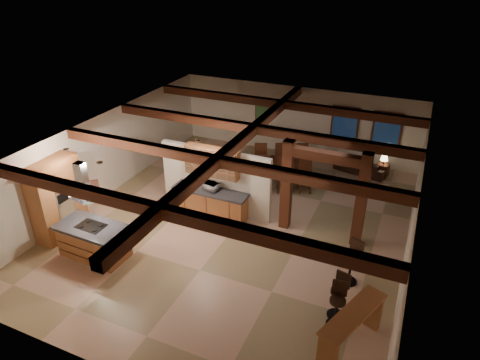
# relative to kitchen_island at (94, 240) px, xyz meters

# --- Properties ---
(ground) EXTENTS (12.00, 12.00, 0.00)m
(ground) POSITION_rel_kitchen_island_xyz_m (3.02, 3.07, -0.50)
(ground) COLOR tan
(ground) RESTS_ON ground
(room_walls) EXTENTS (12.00, 12.00, 12.00)m
(room_walls) POSITION_rel_kitchen_island_xyz_m (3.02, 3.07, 1.28)
(room_walls) COLOR silver
(room_walls) RESTS_ON ground
(ceiling_beams) EXTENTS (10.00, 12.00, 0.28)m
(ceiling_beams) POSITION_rel_kitchen_island_xyz_m (3.02, 3.07, 2.26)
(ceiling_beams) COLOR #412310
(ceiling_beams) RESTS_ON room_walls
(timber_posts) EXTENTS (2.50, 0.30, 2.90)m
(timber_posts) POSITION_rel_kitchen_island_xyz_m (5.52, 3.57, 1.27)
(timber_posts) COLOR #412310
(timber_posts) RESTS_ON ground
(partition_wall) EXTENTS (3.80, 0.18, 2.20)m
(partition_wall) POSITION_rel_kitchen_island_xyz_m (2.02, 3.57, 0.60)
(partition_wall) COLOR silver
(partition_wall) RESTS_ON ground
(pantry_cabinet) EXTENTS (0.67, 1.60, 2.40)m
(pantry_cabinet) POSITION_rel_kitchen_island_xyz_m (-1.64, 0.47, 0.70)
(pantry_cabinet) COLOR #A46535
(pantry_cabinet) RESTS_ON ground
(back_counter) EXTENTS (2.50, 0.66, 0.94)m
(back_counter) POSITION_rel_kitchen_island_xyz_m (2.02, 3.18, -0.02)
(back_counter) COLOR #A46535
(back_counter) RESTS_ON ground
(upper_display_cabinet) EXTENTS (1.80, 0.36, 0.95)m
(upper_display_cabinet) POSITION_rel_kitchen_island_xyz_m (2.02, 3.38, 1.35)
(upper_display_cabinet) COLOR #A46535
(upper_display_cabinet) RESTS_ON partition_wall
(range_hood) EXTENTS (1.10, 1.10, 1.40)m
(range_hood) POSITION_rel_kitchen_island_xyz_m (0.00, 0.00, 1.29)
(range_hood) COLOR silver
(range_hood) RESTS_ON room_walls
(back_windows) EXTENTS (2.70, 0.07, 1.70)m
(back_windows) POSITION_rel_kitchen_island_xyz_m (5.82, 9.01, 1.00)
(back_windows) COLOR #412310
(back_windows) RESTS_ON room_walls
(framed_art) EXTENTS (0.65, 0.05, 0.85)m
(framed_art) POSITION_rel_kitchen_island_xyz_m (1.52, 9.01, 1.20)
(framed_art) COLOR #412310
(framed_art) RESTS_ON room_walls
(recessed_cans) EXTENTS (3.16, 2.46, 0.03)m
(recessed_cans) POSITION_rel_kitchen_island_xyz_m (0.49, 1.14, 2.37)
(recessed_cans) COLOR silver
(recessed_cans) RESTS_ON room_walls
(kitchen_island) EXTENTS (2.02, 1.12, 0.99)m
(kitchen_island) POSITION_rel_kitchen_island_xyz_m (0.00, 0.00, 0.00)
(kitchen_island) COLOR #A46535
(kitchen_island) RESTS_ON ground
(dining_table) EXTENTS (2.05, 1.56, 0.64)m
(dining_table) POSITION_rel_kitchen_island_xyz_m (3.35, 6.37, -0.18)
(dining_table) COLOR #422010
(dining_table) RESTS_ON ground
(sofa) EXTENTS (2.13, 1.21, 0.58)m
(sofa) POSITION_rel_kitchen_island_xyz_m (5.94, 8.37, -0.20)
(sofa) COLOR black
(sofa) RESTS_ON ground
(microwave) EXTENTS (0.53, 0.40, 0.26)m
(microwave) POSITION_rel_kitchen_island_xyz_m (2.06, 3.18, 0.57)
(microwave) COLOR #B2B3B7
(microwave) RESTS_ON back_counter
(bar_counter) EXTENTS (1.15, 2.00, 1.02)m
(bar_counter) POSITION_rel_kitchen_island_xyz_m (7.21, -0.37, 0.19)
(bar_counter) COLOR #A46535
(bar_counter) RESTS_ON ground
(side_table) EXTENTS (0.49, 0.49, 0.53)m
(side_table) POSITION_rel_kitchen_island_xyz_m (6.75, 8.33, -0.23)
(side_table) COLOR #412310
(side_table) RESTS_ON ground
(table_lamp) EXTENTS (0.29, 0.29, 0.34)m
(table_lamp) POSITION_rel_kitchen_island_xyz_m (6.75, 8.33, 0.27)
(table_lamp) COLOR black
(table_lamp) RESTS_ON side_table
(bar_stool_a) EXTENTS (0.43, 0.44, 1.18)m
(bar_stool_a) POSITION_rel_kitchen_island_xyz_m (6.75, 0.49, 0.10)
(bar_stool_a) COLOR black
(bar_stool_a) RESTS_ON ground
(bar_stool_b) EXTENTS (0.41, 0.41, 1.17)m
(bar_stool_b) POSITION_rel_kitchen_island_xyz_m (6.79, 0.19, 0.10)
(bar_stool_b) COLOR black
(bar_stool_b) RESTS_ON ground
(bar_stool_c) EXTENTS (0.46, 0.47, 1.24)m
(bar_stool_c) POSITION_rel_kitchen_island_xyz_m (6.80, 1.80, 0.13)
(bar_stool_c) COLOR black
(bar_stool_c) RESTS_ON ground
(dining_chairs) EXTENTS (2.65, 2.65, 1.32)m
(dining_chairs) POSITION_rel_kitchen_island_xyz_m (3.35, 6.37, 0.18)
(dining_chairs) COLOR #412310
(dining_chairs) RESTS_ON ground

